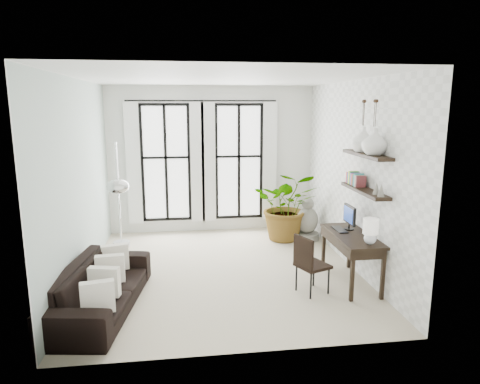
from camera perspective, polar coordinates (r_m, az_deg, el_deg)
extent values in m
plane|color=beige|center=(7.44, -2.27, -10.47)|extent=(5.00, 5.00, 0.00)
plane|color=white|center=(6.92, -2.49, 14.95)|extent=(5.00, 5.00, 0.00)
plane|color=#ABBFB5|center=(7.16, -20.61, 1.26)|extent=(0.00, 5.00, 5.00)
plane|color=white|center=(7.55, 14.90, 2.09)|extent=(0.00, 5.00, 5.00)
plane|color=white|center=(9.47, -3.79, 4.28)|extent=(4.50, 0.00, 4.50)
cube|color=white|center=(9.43, -9.86, 3.80)|extent=(1.00, 0.02, 2.50)
cube|color=white|center=(9.39, -14.03, 3.59)|extent=(0.30, 0.04, 2.60)
cube|color=white|center=(9.33, -5.69, 3.84)|extent=(0.30, 0.04, 2.60)
cube|color=white|center=(9.51, -0.15, 4.03)|extent=(1.00, 0.02, 2.50)
cube|color=white|center=(9.34, -4.22, 3.87)|extent=(0.30, 0.04, 2.60)
cube|color=white|center=(9.52, 4.00, 4.01)|extent=(0.30, 0.04, 2.60)
cylinder|color=black|center=(9.27, -5.10, 12.04)|extent=(3.20, 0.03, 0.03)
cube|color=black|center=(6.81, 16.25, 0.18)|extent=(0.25, 1.30, 0.05)
cube|color=black|center=(6.72, 16.51, 4.78)|extent=(0.25, 1.30, 0.05)
cube|color=#DE3B37|center=(7.28, 14.57, 1.90)|extent=(0.16, 0.04, 0.18)
cube|color=#2F51A5|center=(7.24, 14.70, 1.84)|extent=(0.16, 0.04, 0.18)
cube|color=yellow|center=(7.20, 14.84, 1.78)|extent=(0.16, 0.04, 0.18)
cube|color=#32964F|center=(7.16, 14.97, 1.72)|extent=(0.16, 0.04, 0.18)
cube|color=#9853C2|center=(7.12, 15.11, 1.66)|extent=(0.16, 0.04, 0.18)
cube|color=#C5602B|center=(7.08, 15.25, 1.60)|extent=(0.16, 0.04, 0.18)
cube|color=#4B4B4B|center=(7.04, 15.39, 1.54)|extent=(0.16, 0.03, 0.18)
cube|color=teal|center=(7.00, 15.53, 1.47)|extent=(0.16, 0.03, 0.18)
cube|color=#C9A690|center=(6.96, 15.68, 1.41)|extent=(0.16, 0.03, 0.18)
cube|color=brown|center=(6.92, 15.82, 1.34)|extent=(0.16, 0.03, 0.18)
cone|color=gray|center=(6.43, 17.74, 0.49)|extent=(0.10, 0.10, 0.18)
cone|color=gray|center=(6.30, 18.31, 0.23)|extent=(0.10, 0.10, 0.18)
imported|color=black|center=(6.31, -18.09, -11.95)|extent=(1.21, 2.36, 0.66)
cube|color=white|center=(5.60, -18.45, -13.16)|extent=(0.40, 0.12, 0.40)
cube|color=white|center=(6.02, -17.63, -11.34)|extent=(0.40, 0.12, 0.40)
cube|color=white|center=(6.45, -16.93, -9.75)|extent=(0.40, 0.12, 0.40)
cube|color=white|center=(6.88, -16.32, -8.36)|extent=(0.40, 0.12, 0.40)
imported|color=#2D7228|center=(8.97, 6.31, -1.82)|extent=(1.59, 1.47, 1.46)
cube|color=black|center=(6.91, 14.70, -5.66)|extent=(0.58, 1.36, 0.04)
cube|color=black|center=(6.93, 14.50, -6.42)|extent=(0.52, 1.30, 0.13)
cube|color=black|center=(6.41, 14.73, -10.81)|extent=(0.05, 0.05, 0.76)
cube|color=black|center=(6.60, 18.51, -10.40)|extent=(0.05, 0.05, 0.76)
cube|color=black|center=(7.51, 11.09, -7.30)|extent=(0.05, 0.05, 0.76)
cube|color=black|center=(7.67, 14.38, -7.06)|extent=(0.05, 0.05, 0.76)
cube|color=black|center=(7.09, 14.41, -2.94)|extent=(0.04, 0.42, 0.30)
cube|color=navy|center=(7.09, 14.22, -2.95)|extent=(0.00, 0.36, 0.24)
cube|color=black|center=(7.10, 13.13, -4.88)|extent=(0.15, 0.40, 0.02)
sphere|color=silver|center=(6.44, 16.95, -6.02)|extent=(0.18, 0.18, 0.18)
cylinder|color=white|center=(6.39, 17.05, -4.39)|extent=(0.22, 0.22, 0.22)
cube|color=black|center=(6.58, 9.68, -9.64)|extent=(0.56, 0.56, 0.05)
cube|color=black|center=(6.39, 8.44, -8.01)|extent=(0.20, 0.41, 0.47)
cylinder|color=black|center=(6.47, 8.60, -12.16)|extent=(0.03, 0.03, 0.40)
cylinder|color=black|center=(6.57, 11.51, -11.89)|extent=(0.03, 0.03, 0.40)
cylinder|color=black|center=(6.77, 7.78, -11.04)|extent=(0.03, 0.03, 0.40)
cylinder|color=black|center=(6.87, 10.57, -10.81)|extent=(0.03, 0.03, 0.40)
cylinder|color=silver|center=(8.99, -15.50, -6.67)|extent=(0.33, 0.33, 0.09)
cylinder|color=silver|center=(8.86, -15.66, -3.81)|extent=(0.03, 0.03, 0.93)
ellipsoid|color=silver|center=(5.91, -15.97, 0.71)|extent=(0.30, 0.30, 0.19)
cylinder|color=gray|center=(9.18, 8.91, -5.82)|extent=(0.50, 0.50, 0.15)
ellipsoid|color=gray|center=(9.08, 8.97, -3.72)|extent=(0.45, 0.45, 0.55)
sphere|color=gray|center=(9.00, 9.04, -1.58)|extent=(0.25, 0.25, 0.25)
imported|color=white|center=(6.48, 17.52, 6.41)|extent=(0.37, 0.37, 0.38)
imported|color=white|center=(6.84, 16.10, 6.73)|extent=(0.37, 0.37, 0.38)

